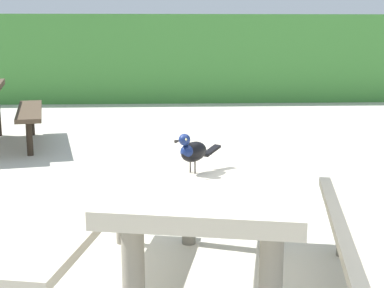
{
  "coord_description": "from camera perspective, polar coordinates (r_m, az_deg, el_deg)",
  "views": [
    {
      "loc": [
        -0.56,
        -2.47,
        1.35
      ],
      "look_at": [
        -0.43,
        0.05,
        0.84
      ],
      "focal_mm": 51.56,
      "sensor_mm": 36.0,
      "label": 1
    }
  ],
  "objects": [
    {
      "name": "hedge_wall",
      "position": [
        11.23,
        -0.14,
        8.91
      ],
      "size": [
        28.0,
        1.36,
        1.68
      ],
      "primitive_type": "cube",
      "color": "#428438",
      "rests_on": "ground"
    },
    {
      "name": "picnic_table_foreground",
      "position": [
        2.78,
        2.85,
        -5.17
      ],
      "size": [
        1.99,
        2.01,
        0.74
      ],
      "color": "#B2A893",
      "rests_on": "ground"
    },
    {
      "name": "bird_grackle",
      "position": [
        2.42,
        0.02,
        -0.68
      ],
      "size": [
        0.22,
        0.22,
        0.18
      ],
      "color": "black",
      "rests_on": "picnic_table_foreground"
    }
  ]
}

